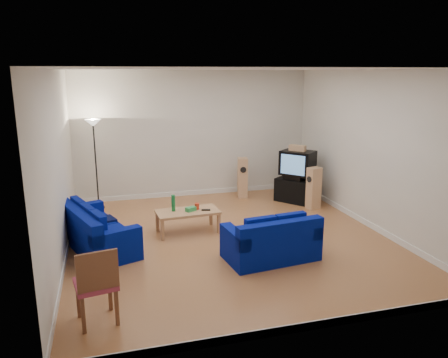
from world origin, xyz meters
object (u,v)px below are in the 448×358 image
object	(u,v)px
tv_stand	(296,190)
sofa_three_seat	(95,233)
television	(298,163)
coffee_table	(188,213)
sofa_loveseat	(272,243)

from	to	relation	value
tv_stand	sofa_three_seat	bearing A→B (deg)	-108.02
television	coffee_table	bearing A→B (deg)	-106.14
sofa_three_seat	tv_stand	world-z (taller)	sofa_three_seat
sofa_loveseat	tv_stand	xyz separation A→B (m)	(1.84, 3.08, -0.01)
sofa_three_seat	coffee_table	xyz separation A→B (m)	(1.79, 0.35, 0.11)
sofa_loveseat	television	xyz separation A→B (m)	(1.88, 3.10, 0.69)
sofa_three_seat	coffee_table	distance (m)	1.83
sofa_three_seat	sofa_loveseat	size ratio (longest dim) A/B	1.33
coffee_table	tv_stand	distance (m)	3.30
sofa_three_seat	sofa_loveseat	distance (m)	3.23
coffee_table	television	distance (m)	3.39
sofa_three_seat	tv_stand	distance (m)	5.09
sofa_three_seat	coffee_table	world-z (taller)	sofa_three_seat
tv_stand	television	distance (m)	0.70
sofa_loveseat	television	world-z (taller)	television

